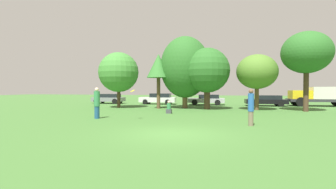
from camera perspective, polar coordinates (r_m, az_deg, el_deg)
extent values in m
plane|color=#3D6B2D|center=(10.70, 1.17, -8.93)|extent=(120.00, 120.00, 0.00)
cylinder|color=navy|center=(16.58, -15.87, -3.94)|extent=(0.32, 0.32, 0.78)
cylinder|color=#337F4C|center=(16.52, -15.89, -0.93)|extent=(0.37, 0.37, 0.96)
sphere|color=beige|center=(16.51, -15.90, 1.11)|extent=(0.24, 0.24, 0.24)
cylinder|color=#726651|center=(13.52, 18.34, -5.23)|extent=(0.25, 0.25, 0.75)
cylinder|color=#2659A5|center=(13.45, 18.36, -1.72)|extent=(0.30, 0.30, 0.91)
sphere|color=brown|center=(13.43, 18.38, 0.67)|extent=(0.23, 0.23, 0.23)
cylinder|color=yellow|center=(15.32, -8.08, 0.82)|extent=(0.29, 0.28, 0.17)
cube|color=#3F3F47|center=(19.23, 0.21, -3.85)|extent=(0.41, 0.34, 0.32)
cylinder|color=#337F4C|center=(19.20, 0.21, -2.69)|extent=(0.31, 0.31, 0.46)
sphere|color=beige|center=(19.18, 0.21, -1.72)|extent=(0.22, 0.22, 0.22)
cylinder|color=#473323|center=(25.28, -11.15, -0.22)|extent=(0.33, 0.33, 2.44)
sphere|color=#3D7F33|center=(25.32, -11.18, 5.00)|extent=(3.94, 3.94, 3.94)
cylinder|color=brown|center=(23.90, -2.18, 0.33)|extent=(0.34, 0.34, 2.95)
cone|color=#33702D|center=(23.99, -2.19, 6.55)|extent=(2.24, 2.24, 2.24)
cylinder|color=brown|center=(24.37, 3.88, 0.02)|extent=(0.49, 0.49, 2.67)
ellipsoid|color=#286023|center=(24.45, 3.89, 6.23)|extent=(4.77, 4.77, 5.94)
cylinder|color=#473323|center=(23.28, 8.88, -0.33)|extent=(0.55, 0.55, 2.45)
sphere|color=#286023|center=(23.33, 8.90, 5.46)|extent=(4.12, 4.12, 4.12)
cylinder|color=brown|center=(23.51, 19.55, -0.41)|extent=(0.36, 0.36, 2.42)
ellipsoid|color=#4C7528|center=(23.54, 19.59, 4.92)|extent=(3.56, 3.56, 3.06)
cylinder|color=#473323|center=(23.70, 28.91, 1.17)|extent=(0.41, 0.41, 3.80)
ellipsoid|color=#286023|center=(23.88, 29.00, 8.38)|extent=(3.99, 3.99, 3.46)
cube|color=slate|center=(32.86, -13.40, -1.07)|extent=(4.02, 2.05, 0.51)
cube|color=black|center=(32.72, -12.93, -0.24)|extent=(2.24, 1.75, 0.44)
cylinder|color=black|center=(32.53, -16.04, -1.46)|extent=(0.66, 0.21, 0.65)
cylinder|color=black|center=(34.22, -14.65, -1.32)|extent=(0.66, 0.21, 0.65)
cylinder|color=black|center=(31.52, -12.05, -1.53)|extent=(0.66, 0.21, 0.65)
cylinder|color=black|center=(33.27, -10.82, -1.37)|extent=(0.66, 0.21, 0.65)
cube|color=silver|center=(30.55, -2.33, -1.18)|extent=(4.46, 1.88, 0.58)
cube|color=black|center=(30.46, -1.73, -0.19)|extent=(2.48, 1.59, 0.48)
cylinder|color=black|center=(30.07, -5.21, -1.68)|extent=(0.62, 0.22, 0.61)
cylinder|color=black|center=(31.70, -4.40, -1.52)|extent=(0.62, 0.22, 0.61)
cylinder|color=black|center=(29.47, -0.10, -1.74)|extent=(0.62, 0.22, 0.61)
cylinder|color=black|center=(31.12, 0.46, -1.57)|extent=(0.62, 0.22, 0.61)
cube|color=#B2B2B7|center=(29.52, 8.68, -1.33)|extent=(4.23, 1.93, 0.49)
cube|color=black|center=(29.49, 9.29, -0.44)|extent=(2.35, 1.64, 0.43)
cylinder|color=black|center=(28.72, 6.06, -1.79)|extent=(0.66, 0.20, 0.65)
cylinder|color=black|center=(30.46, 6.30, -1.61)|extent=(0.66, 0.20, 0.65)
cylinder|color=black|center=(28.65, 11.22, -1.82)|extent=(0.66, 0.20, 0.65)
cylinder|color=black|center=(30.40, 11.16, -1.64)|extent=(0.66, 0.20, 0.65)
cube|color=black|center=(29.38, 21.35, -1.48)|extent=(4.39, 2.07, 0.48)
cube|color=black|center=(29.42, 21.98, -0.59)|extent=(2.44, 1.76, 0.44)
cylinder|color=black|center=(28.23, 19.06, -1.96)|extent=(0.62, 0.21, 0.61)
cylinder|color=black|center=(30.09, 18.51, -1.75)|extent=(0.62, 0.21, 0.61)
cylinder|color=black|center=(28.76, 24.32, -1.95)|extent=(0.62, 0.21, 0.61)
cylinder|color=black|center=(30.59, 23.47, -1.75)|extent=(0.62, 0.21, 0.61)
cube|color=#2D2D33|center=(31.56, 31.57, -1.13)|extent=(6.82, 2.25, 0.30)
cube|color=gold|center=(30.84, 27.96, -0.01)|extent=(2.24, 1.95, 0.91)
cube|color=beige|center=(31.90, 33.16, 0.31)|extent=(4.26, 2.14, 1.29)
cylinder|color=black|center=(29.86, 28.02, -1.50)|extent=(1.00, 0.31, 0.99)
cylinder|color=black|center=(31.72, 26.94, -1.33)|extent=(1.00, 0.31, 0.99)
cylinder|color=black|center=(33.18, 33.93, -1.30)|extent=(1.00, 0.31, 0.99)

